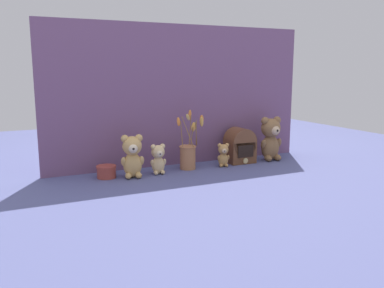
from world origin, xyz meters
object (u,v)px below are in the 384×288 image
(teddy_bear_medium, at_px, (132,155))
(flower_vase, at_px, (188,152))
(vintage_radio, at_px, (240,146))
(teddy_bear_small, at_px, (158,158))
(decorative_tin_tall, at_px, (106,172))
(teddy_bear_tiny, at_px, (223,154))
(teddy_bear_large, at_px, (271,138))

(teddy_bear_medium, height_order, flower_vase, flower_vase)
(teddy_bear_medium, xyz_separation_m, flower_vase, (0.33, 0.05, -0.02))
(teddy_bear_medium, bearing_deg, vintage_radio, 5.46)
(teddy_bear_small, xyz_separation_m, vintage_radio, (0.53, 0.05, 0.01))
(teddy_bear_medium, distance_m, decorative_tin_tall, 0.16)
(vintage_radio, bearing_deg, flower_vase, -176.72)
(teddy_bear_tiny, bearing_deg, teddy_bear_medium, -178.52)
(teddy_bear_large, xyz_separation_m, teddy_bear_medium, (-0.88, -0.04, -0.02))
(flower_vase, height_order, decorative_tin_tall, flower_vase)
(teddy_bear_large, height_order, flower_vase, flower_vase)
(teddy_bear_large, distance_m, teddy_bear_medium, 0.88)
(decorative_tin_tall, bearing_deg, teddy_bear_medium, -21.79)
(teddy_bear_small, bearing_deg, flower_vase, 9.42)
(teddy_bear_medium, relative_size, decorative_tin_tall, 2.19)
(teddy_bear_medium, xyz_separation_m, vintage_radio, (0.68, 0.06, -0.02))
(teddy_bear_small, xyz_separation_m, flower_vase, (0.19, 0.03, 0.01))
(teddy_bear_small, distance_m, decorative_tin_tall, 0.28)
(teddy_bear_large, distance_m, teddy_bear_small, 0.74)
(teddy_bear_medium, bearing_deg, flower_vase, 7.70)
(teddy_bear_medium, height_order, teddy_bear_tiny, teddy_bear_medium)
(teddy_bear_medium, relative_size, flower_vase, 0.68)
(teddy_bear_tiny, relative_size, decorative_tin_tall, 1.33)
(teddy_bear_small, relative_size, vintage_radio, 0.78)
(teddy_bear_tiny, relative_size, vintage_radio, 0.65)
(teddy_bear_small, bearing_deg, vintage_radio, 5.48)
(teddy_bear_medium, height_order, teddy_bear_small, teddy_bear_medium)
(teddy_bear_large, xyz_separation_m, teddy_bear_small, (-0.74, -0.03, -0.05))
(teddy_bear_small, xyz_separation_m, teddy_bear_tiny, (0.39, 0.00, -0.01))
(teddy_bear_tiny, bearing_deg, teddy_bear_large, 4.17)
(teddy_bear_small, bearing_deg, teddy_bear_medium, -174.58)
(teddy_bear_medium, height_order, decorative_tin_tall, teddy_bear_medium)
(teddy_bear_large, bearing_deg, flower_vase, 179.35)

